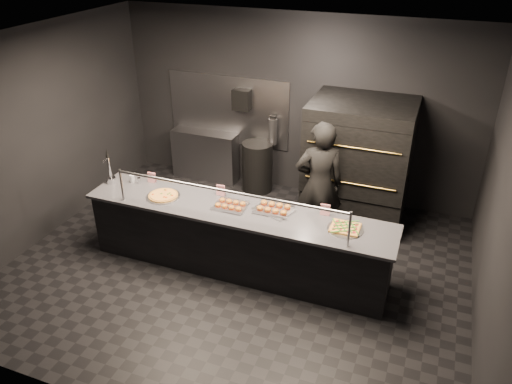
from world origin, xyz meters
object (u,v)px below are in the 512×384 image
service_counter (237,239)px  prep_shelf (206,155)px  towel_dispenser (242,100)px  pizza_oven (358,162)px  slider_tray_a (230,205)px  trash_bin (257,167)px  beer_tap (110,173)px  slider_tray_b (274,208)px  round_pizza (163,196)px  fire_extinguisher (273,131)px  square_pizza (345,228)px  worker (319,185)px

service_counter → prep_shelf: bearing=124.6°
towel_dispenser → pizza_oven: bearing=-13.1°
service_counter → slider_tray_a: service_counter is taller
service_counter → pizza_oven: size_ratio=2.15×
service_counter → towel_dispenser: (-0.90, 2.39, 1.09)m
slider_tray_a → trash_bin: slider_tray_a is taller
pizza_oven → prep_shelf: (-2.80, 0.42, -0.52)m
beer_tap → trash_bin: beer_tap is taller
pizza_oven → slider_tray_a: bearing=-124.8°
towel_dispenser → slider_tray_b: towel_dispenser is taller
pizza_oven → round_pizza: pizza_oven is taller
service_counter → beer_tap: bearing=178.3°
service_counter → trash_bin: service_counter is taller
beer_tap → slider_tray_a: (1.85, -0.03, -0.13)m
round_pizza → slider_tray_b: bearing=7.1°
towel_dispenser → fire_extinguisher: towel_dispenser is taller
pizza_oven → square_pizza: 1.88m
trash_bin → worker: 1.89m
slider_tray_b → square_pizza: (0.95, -0.12, -0.01)m
slider_tray_b → worker: size_ratio=0.30×
prep_shelf → square_pizza: size_ratio=2.73×
service_counter → beer_tap: size_ratio=7.76×
service_counter → round_pizza: service_counter is taller
service_counter → slider_tray_b: bearing=18.4°
beer_tap → fire_extinguisher: bearing=55.6°
service_counter → round_pizza: 1.15m
square_pizza → worker: (-0.58, 0.99, -0.01)m
towel_dispenser → slider_tray_b: 2.68m
slider_tray_b → service_counter: bearing=-161.6°
worker → towel_dispenser: bearing=-62.3°
prep_shelf → fire_extinguisher: (1.25, 0.08, 0.61)m
service_counter → prep_shelf: 2.82m
pizza_oven → fire_extinguisher: bearing=162.1°
trash_bin → slider_tray_b: bearing=-64.0°
prep_shelf → trash_bin: size_ratio=1.37×
pizza_oven → prep_shelf: bearing=171.5°
prep_shelf → trash_bin: 1.05m
towel_dispenser → worker: (1.72, -1.37, -0.62)m
fire_extinguisher → beer_tap: (-1.60, -2.34, 0.01)m
beer_tap → square_pizza: beer_tap is taller
fire_extinguisher → trash_bin: bearing=-139.1°
slider_tray_b → square_pizza: 0.96m
trash_bin → slider_tray_a: bearing=-78.2°
towel_dispenser → round_pizza: 2.51m
service_counter → slider_tray_a: bearing=162.7°
pizza_oven → worker: pizza_oven is taller
beer_tap → worker: (2.77, 0.96, -0.14)m
pizza_oven → beer_tap: (-3.15, -1.84, 0.10)m
trash_bin → prep_shelf: bearing=174.5°
square_pizza → trash_bin: bearing=131.8°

